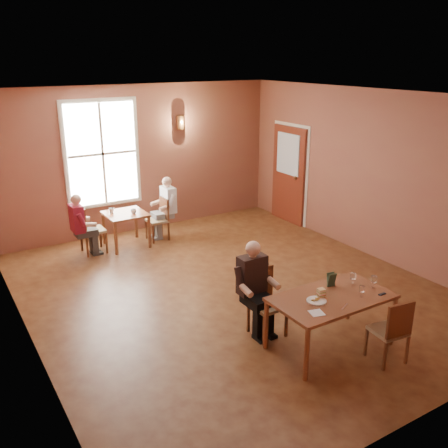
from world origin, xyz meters
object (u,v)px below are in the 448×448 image
diner_white (158,211)px  chair_diner_maroon (93,229)px  chair_diner_white (157,219)px  chair_empty (388,329)px  diner_main (269,293)px  main_table (330,322)px  chair_diner_main (268,304)px  second_table (126,229)px  diner_maroon (91,224)px

diner_white → chair_diner_maroon: size_ratio=1.31×
chair_diner_white → chair_empty: bearing=-173.2°
chair_empty → chair_diner_maroon: size_ratio=0.92×
diner_main → chair_diner_maroon: bearing=-75.7°
main_table → diner_white: bearing=92.6°
main_table → diner_main: size_ratio=1.23×
main_table → chair_diner_main: bearing=127.6°
diner_white → chair_empty: bearing=-173.6°
second_table → chair_diner_white: size_ratio=0.89×
diner_main → diner_white: (0.29, 4.10, -0.01)m
main_table → chair_empty: size_ratio=1.79×
diner_white → chair_diner_maroon: (-1.33, 0.00, -0.14)m
diner_main → diner_maroon: bearing=-75.3°
main_table → chair_empty: 0.70m
second_table → chair_diner_white: chair_diner_white is taller
main_table → chair_diner_main: chair_diner_main is taller
chair_diner_main → diner_main: diner_main is taller
chair_diner_main → second_table: chair_diner_main is taller
diner_maroon → diner_white: bearing=90.0°
chair_empty → chair_diner_maroon: 5.64m
diner_white → second_table: bearing=90.0°
main_table → chair_diner_main: (-0.50, 0.65, 0.09)m
main_table → second_table: bearing=100.7°
main_table → diner_maroon: (-1.57, 4.72, 0.22)m
diner_main → chair_diner_maroon: diner_main is taller
chair_empty → second_table: (-1.28, 5.30, -0.09)m
second_table → diner_maroon: (-0.68, 0.00, 0.24)m
diner_maroon → chair_diner_white: bearing=90.0°
main_table → second_table: (-0.89, 4.72, -0.02)m
chair_diner_main → chair_empty: (0.88, -1.24, -0.03)m
chair_diner_maroon → diner_maroon: (-0.03, 0.00, 0.12)m
main_table → second_table: size_ratio=2.01×
chair_empty → diner_white: diner_white is taller
main_table → chair_diner_maroon: 4.97m
chair_diner_white → diner_maroon: bearing=90.0°
diner_white → chair_diner_main: bearing=176.0°
chair_diner_maroon → diner_maroon: size_ratio=0.80×
chair_diner_main → chair_diner_maroon: bearing=-75.6°
main_table → chair_diner_white: bearing=93.0°
diner_main → chair_empty: 1.51m
chair_diner_main → second_table: bearing=-84.5°
main_table → chair_empty: (0.38, -0.59, 0.07)m
chair_diner_main → diner_white: 4.08m
main_table → diner_main: (-0.50, 0.62, 0.26)m
diner_main → chair_diner_main: bearing=-90.0°
chair_empty → second_table: size_ratio=1.12×
diner_main → diner_maroon: diner_main is taller
chair_empty → second_table: bearing=111.1°
chair_diner_white → diner_white: 0.18m
chair_empty → diner_white: (-0.60, 5.30, 0.18)m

